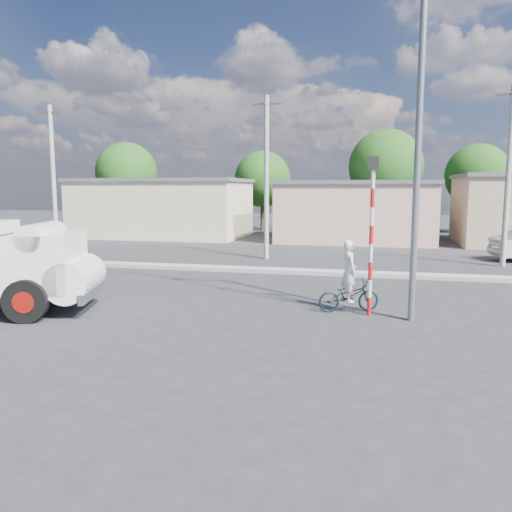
% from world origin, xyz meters
% --- Properties ---
extents(ground_plane, '(120.00, 120.00, 0.00)m').
position_xyz_m(ground_plane, '(0.00, 0.00, 0.00)').
color(ground_plane, '#2A2A2D').
rests_on(ground_plane, ground).
extents(median, '(40.00, 0.80, 0.16)m').
position_xyz_m(median, '(0.00, 8.00, 0.08)').
color(median, '#99968E').
rests_on(median, ground).
extents(bicycle, '(1.87, 1.23, 0.93)m').
position_xyz_m(bicycle, '(2.62, 1.82, 0.47)').
color(bicycle, black).
rests_on(bicycle, ground).
extents(cyclist, '(0.63, 0.76, 1.77)m').
position_xyz_m(cyclist, '(2.62, 1.82, 0.89)').
color(cyclist, white).
rests_on(cyclist, ground).
extents(traffic_pole, '(0.28, 0.18, 4.36)m').
position_xyz_m(traffic_pole, '(3.20, 1.50, 2.59)').
color(traffic_pole, red).
rests_on(traffic_pole, ground).
extents(streetlight, '(2.34, 0.22, 9.00)m').
position_xyz_m(streetlight, '(4.14, 1.20, 4.96)').
color(streetlight, slate).
rests_on(streetlight, ground).
extents(building_row, '(37.80, 7.30, 4.44)m').
position_xyz_m(building_row, '(1.10, 22.00, 2.13)').
color(building_row, beige).
rests_on(building_row, ground).
extents(tree_row, '(34.13, 7.32, 8.10)m').
position_xyz_m(tree_row, '(-2.27, 28.62, 4.83)').
color(tree_row, '#38281E').
rests_on(tree_row, ground).
extents(utility_poles, '(35.40, 0.24, 8.00)m').
position_xyz_m(utility_poles, '(3.25, 12.00, 4.07)').
color(utility_poles, '#99968E').
rests_on(utility_poles, ground).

